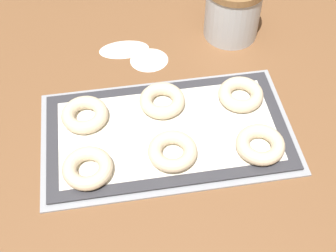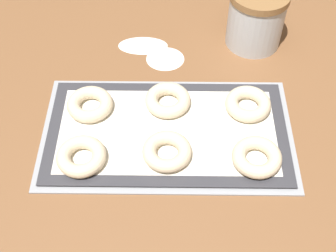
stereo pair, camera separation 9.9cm
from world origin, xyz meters
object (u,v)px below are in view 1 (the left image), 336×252
object	(u,v)px
bagel_front_center	(173,151)
bagel_front_right	(260,145)
bagel_front_left	(88,168)
bagel_back_center	(164,100)
bagel_back_right	(241,94)
flour_canister	(233,9)
bagel_back_left	(85,115)
baking_tray	(168,132)

from	to	relation	value
bagel_front_center	bagel_front_right	distance (m)	0.17
bagel_front_left	bagel_back_center	distance (m)	0.22
bagel_back_right	flour_canister	world-z (taller)	flour_canister
bagel_front_center	bagel_back_left	xyz separation A→B (m)	(-0.16, 0.12, 0.00)
bagel_front_right	bagel_back_left	distance (m)	0.36
flour_canister	bagel_front_left	bearing A→B (deg)	-135.03
baking_tray	bagel_front_right	bearing A→B (deg)	-23.62
bagel_front_left	bagel_back_left	xyz separation A→B (m)	(0.00, 0.13, 0.00)
bagel_front_left	flour_canister	distance (m)	0.51
bagel_front_center	bagel_back_right	xyz separation A→B (m)	(0.17, 0.12, 0.00)
flour_canister	bagel_back_right	bearing A→B (deg)	-98.67
bagel_front_right	bagel_back_left	size ratio (longest dim) A/B	1.00
bagel_front_left	bagel_back_center	bearing A→B (deg)	41.12
bagel_front_left	bagel_back_right	xyz separation A→B (m)	(0.33, 0.14, 0.00)
baking_tray	flour_canister	bearing A→B (deg)	55.15
bagel_front_left	bagel_back_right	size ratio (longest dim) A/B	1.00
baking_tray	bagel_front_left	world-z (taller)	bagel_front_left
baking_tray	bagel_back_left	size ratio (longest dim) A/B	5.31
bagel_back_center	bagel_front_center	bearing A→B (deg)	-91.55
bagel_back_center	baking_tray	bearing A→B (deg)	-92.58
bagel_front_center	bagel_back_left	size ratio (longest dim) A/B	1.00
bagel_front_left	bagel_back_left	distance (m)	0.13
bagel_back_left	bagel_back_center	bearing A→B (deg)	4.67
bagel_front_right	bagel_back_right	xyz separation A→B (m)	(-0.00, 0.13, 0.00)
bagel_front_right	bagel_back_right	distance (m)	0.13
baking_tray	bagel_front_left	xyz separation A→B (m)	(-0.16, -0.08, 0.02)
bagel_back_center	flour_canister	size ratio (longest dim) A/B	0.68
bagel_front_center	baking_tray	bearing A→B (deg)	89.59
bagel_front_center	bagel_back_left	world-z (taller)	same
bagel_back_left	bagel_back_center	size ratio (longest dim) A/B	1.00
baking_tray	bagel_back_center	xyz separation A→B (m)	(0.00, 0.07, 0.02)
bagel_front_right	bagel_back_left	world-z (taller)	same
bagel_front_right	bagel_back_right	size ratio (longest dim) A/B	1.00
bagel_front_center	bagel_back_right	distance (m)	0.21
bagel_back_center	bagel_back_right	bearing A→B (deg)	-3.15
bagel_front_left	bagel_front_right	bearing A→B (deg)	0.35
bagel_back_left	flour_canister	size ratio (longest dim) A/B	0.68
bagel_back_left	bagel_back_right	xyz separation A→B (m)	(0.33, 0.00, 0.00)
bagel_front_right	bagel_back_left	xyz separation A→B (m)	(-0.33, 0.13, 0.00)
bagel_back_right	bagel_front_left	bearing A→B (deg)	-157.46
baking_tray	bagel_back_left	bearing A→B (deg)	160.99
bagel_back_left	bagel_back_center	world-z (taller)	same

